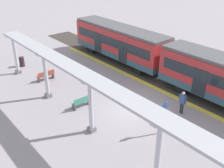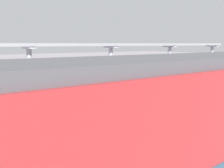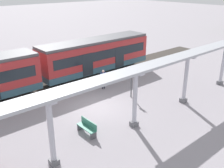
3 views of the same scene
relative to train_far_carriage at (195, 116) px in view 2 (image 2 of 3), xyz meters
name	(u,v)px [view 2 (image 2 of 3)]	position (x,y,z in m)	size (l,w,h in m)	color
ground_plane	(153,113)	(5.65, -4.29, -1.83)	(176.00, 176.00, 0.00)	gray
tactile_edge_strip	(217,131)	(1.83, -4.29, -1.82)	(0.47, 28.52, 0.01)	yellow
train_far_carriage	(195,116)	(0.00, 0.00, 0.00)	(2.65, 11.39, 3.48)	#B22C2E
canopy_pillar_nearest	(211,65)	(9.26, -15.48, 0.02)	(1.10, 0.44, 3.64)	slate
canopy_pillar_second	(169,69)	(9.26, -9.74, 0.02)	(1.10, 0.44, 3.64)	slate
canopy_pillar_third	(111,74)	(9.26, -4.09, 0.02)	(1.10, 0.44, 3.64)	slate
canopy_pillar_fourth	(30,81)	(9.26, 1.19, 0.02)	(1.10, 0.44, 3.64)	slate
canopy_beam	(114,45)	(9.26, -4.38, 1.90)	(1.20, 23.00, 0.16)	#A8AAB2
bench_near_end	(204,85)	(7.97, -12.54, -1.38)	(1.51, 0.49, 0.86)	#993E2D
bench_mid_platform	(153,93)	(8.08, -6.84, -1.38)	(1.50, 0.44, 0.86)	#388069
platform_info_sign	(103,95)	(6.00, -1.14, -0.50)	(0.56, 0.10, 2.20)	#4C4C51
passenger_waiting_near_edge	(152,110)	(3.29, -1.76, -0.78)	(0.29, 0.51, 1.68)	#1F212D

